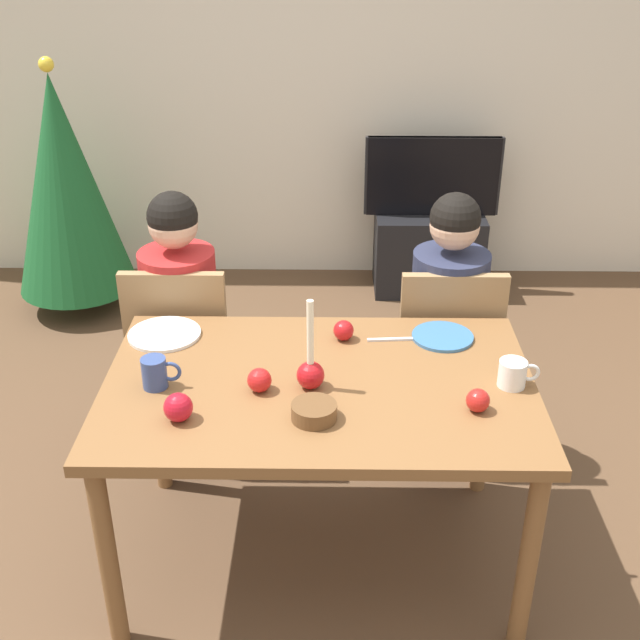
# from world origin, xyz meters

# --- Properties ---
(ground_plane) EXTENTS (7.68, 7.68, 0.00)m
(ground_plane) POSITION_xyz_m (0.00, 0.00, 0.00)
(ground_plane) COLOR brown
(back_wall) EXTENTS (6.40, 0.10, 2.60)m
(back_wall) POSITION_xyz_m (0.00, 2.60, 1.30)
(back_wall) COLOR beige
(back_wall) RESTS_ON ground
(dining_table) EXTENTS (1.40, 0.90, 0.75)m
(dining_table) POSITION_xyz_m (0.00, 0.00, 0.67)
(dining_table) COLOR brown
(dining_table) RESTS_ON ground
(chair_left) EXTENTS (0.40, 0.40, 0.90)m
(chair_left) POSITION_xyz_m (-0.56, 0.61, 0.51)
(chair_left) COLOR #99754C
(chair_left) RESTS_ON ground
(chair_right) EXTENTS (0.40, 0.40, 0.90)m
(chair_right) POSITION_xyz_m (0.50, 0.61, 0.51)
(chair_right) COLOR #99754C
(chair_right) RESTS_ON ground
(person_left_child) EXTENTS (0.30, 0.30, 1.17)m
(person_left_child) POSITION_xyz_m (-0.56, 0.64, 0.57)
(person_left_child) COLOR #33384C
(person_left_child) RESTS_ON ground
(person_right_child) EXTENTS (0.30, 0.30, 1.17)m
(person_right_child) POSITION_xyz_m (0.50, 0.64, 0.57)
(person_right_child) COLOR #33384C
(person_right_child) RESTS_ON ground
(tv_stand) EXTENTS (0.64, 0.40, 0.48)m
(tv_stand) POSITION_xyz_m (0.62, 2.30, 0.24)
(tv_stand) COLOR black
(tv_stand) RESTS_ON ground
(tv) EXTENTS (0.79, 0.05, 0.46)m
(tv) POSITION_xyz_m (0.62, 2.30, 0.71)
(tv) COLOR black
(tv) RESTS_ON tv_stand
(christmas_tree) EXTENTS (0.66, 0.66, 1.43)m
(christmas_tree) POSITION_xyz_m (-1.43, 2.01, 0.74)
(christmas_tree) COLOR brown
(christmas_tree) RESTS_ON ground
(candle_centerpiece) EXTENTS (0.09, 0.09, 0.31)m
(candle_centerpiece) POSITION_xyz_m (-0.03, -0.03, 0.81)
(candle_centerpiece) COLOR red
(candle_centerpiece) RESTS_ON dining_table
(plate_left) EXTENTS (0.26, 0.26, 0.01)m
(plate_left) POSITION_xyz_m (-0.56, 0.30, 0.76)
(plate_left) COLOR white
(plate_left) RESTS_ON dining_table
(plate_right) EXTENTS (0.22, 0.22, 0.01)m
(plate_right) POSITION_xyz_m (0.44, 0.30, 0.76)
(plate_right) COLOR teal
(plate_right) RESTS_ON dining_table
(mug_left) EXTENTS (0.13, 0.08, 0.10)m
(mug_left) POSITION_xyz_m (-0.52, -0.04, 0.80)
(mug_left) COLOR #33477F
(mug_left) RESTS_ON dining_table
(mug_right) EXTENTS (0.13, 0.09, 0.09)m
(mug_right) POSITION_xyz_m (0.62, -0.02, 0.79)
(mug_right) COLOR white
(mug_right) RESTS_ON dining_table
(fork_right) EXTENTS (0.18, 0.03, 0.01)m
(fork_right) POSITION_xyz_m (0.26, 0.28, 0.75)
(fork_right) COLOR silver
(fork_right) RESTS_ON dining_table
(bowl_walnuts) EXTENTS (0.14, 0.14, 0.05)m
(bowl_walnuts) POSITION_xyz_m (-0.01, -0.21, 0.78)
(bowl_walnuts) COLOR brown
(bowl_walnuts) RESTS_ON dining_table
(apple_near_candle) EXTENTS (0.09, 0.09, 0.09)m
(apple_near_candle) POSITION_xyz_m (-0.42, -0.22, 0.79)
(apple_near_candle) COLOR #B51322
(apple_near_candle) RESTS_ON dining_table
(apple_by_left_plate) EXTENTS (0.07, 0.07, 0.07)m
(apple_by_left_plate) POSITION_xyz_m (0.49, -0.16, 0.79)
(apple_by_left_plate) COLOR red
(apple_by_left_plate) RESTS_ON dining_table
(apple_by_right_mug) EXTENTS (0.08, 0.08, 0.08)m
(apple_by_right_mug) POSITION_xyz_m (-0.19, -0.06, 0.79)
(apple_by_right_mug) COLOR red
(apple_by_right_mug) RESTS_ON dining_table
(apple_far_edge) EXTENTS (0.07, 0.07, 0.07)m
(apple_far_edge) POSITION_xyz_m (0.08, 0.28, 0.79)
(apple_far_edge) COLOR #B31519
(apple_far_edge) RESTS_ON dining_table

